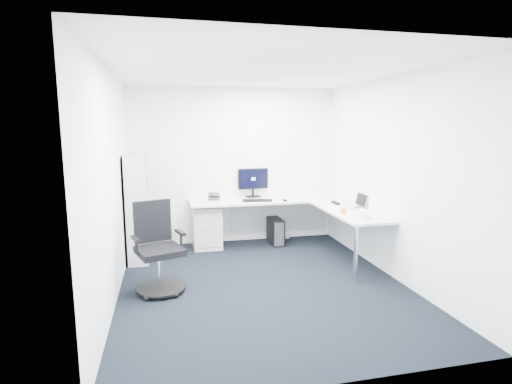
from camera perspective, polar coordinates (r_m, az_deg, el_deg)
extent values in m
plane|color=black|center=(5.33, 0.97, -13.10)|extent=(4.20, 4.20, 0.00)
plane|color=white|center=(4.97, 1.06, 17.03)|extent=(4.20, 4.20, 0.00)
cube|color=white|center=(7.02, -3.11, 3.74)|extent=(3.60, 0.02, 2.70)
cube|color=white|center=(3.01, 10.65, -4.01)|extent=(3.60, 0.02, 2.70)
cube|color=white|center=(4.87, -20.02, 0.69)|extent=(0.02, 4.20, 2.70)
cube|color=white|center=(5.68, 18.95, 1.91)|extent=(0.02, 4.20, 2.70)
cube|color=silver|center=(6.86, -7.03, -4.87)|extent=(0.47, 0.58, 0.71)
cube|color=black|center=(7.02, 2.80, -5.59)|extent=(0.22, 0.47, 0.45)
cube|color=beige|center=(6.92, -12.62, -6.43)|extent=(0.20, 0.39, 0.36)
cube|color=silver|center=(7.40, 3.41, -6.45)|extent=(0.35, 0.14, 0.04)
cube|color=black|center=(6.69, 0.20, -1.21)|extent=(0.51, 0.24, 0.02)
cube|color=black|center=(6.70, 4.14, -1.19)|extent=(0.06, 0.10, 0.03)
cube|color=silver|center=(6.24, 11.23, -2.21)|extent=(0.16, 0.40, 0.01)
sphere|color=orange|center=(5.90, 12.40, -2.59)|extent=(0.08, 0.08, 0.08)
cube|color=silver|center=(5.64, 14.95, -3.27)|extent=(0.14, 0.22, 0.07)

